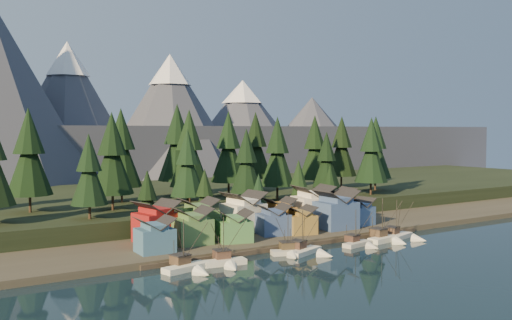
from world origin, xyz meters
TOP-DOWN VIEW (x-y plane):
  - ground at (0.00, 0.00)m, footprint 500.00×500.00m
  - shore_strip at (0.00, 40.00)m, footprint 400.00×50.00m
  - hillside at (0.00, 90.00)m, footprint 420.00×100.00m
  - dock at (0.00, 16.50)m, footprint 80.00×4.00m
  - mountain_ridge at (-4.20, 213.59)m, footprint 560.00×190.00m
  - boat_0 at (-32.14, 8.59)m, footprint 10.60×11.18m
  - boat_1 at (-23.64, 8.61)m, footprint 9.66×10.25m
  - boat_2 at (-6.78, 9.41)m, footprint 8.52×9.06m
  - boat_3 at (-2.56, 7.74)m, footprint 10.72×11.08m
  - boat_4 at (13.32, 7.84)m, footprint 9.02×9.55m
  - boat_5 at (22.63, 8.05)m, footprint 9.86×10.49m
  - boat_6 at (28.95, 8.71)m, footprint 11.12×11.59m
  - house_front_0 at (-33.48, 22.65)m, footprint 7.92×7.52m
  - house_front_1 at (-22.50, 26.46)m, footprint 8.89×8.59m
  - house_front_2 at (-12.77, 23.55)m, footprint 9.24×9.28m
  - house_front_3 at (0.11, 25.72)m, footprint 8.88×8.61m
  - house_front_4 at (6.87, 23.30)m, footprint 8.31×8.72m
  - house_front_5 at (19.35, 23.83)m, footprint 10.20×9.34m
  - house_front_6 at (28.31, 24.84)m, footprint 8.19×7.82m
  - house_back_0 at (-28.59, 33.34)m, footprint 10.36×10.07m
  - house_back_1 at (-17.16, 33.65)m, footprint 9.44×9.53m
  - house_back_2 at (-3.78, 33.93)m, footprint 10.38×9.64m
  - house_back_3 at (7.46, 33.54)m, footprint 8.89×8.15m
  - house_back_4 at (18.59, 32.77)m, footprint 11.65×11.33m
  - house_back_5 at (27.63, 32.84)m, footprint 10.03×10.12m
  - tree_hill_1 at (-50.00, 68.00)m, footprint 12.08×12.08m
  - tree_hill_2 at (-40.00, 48.00)m, footprint 9.14×9.14m
  - tree_hill_3 at (-30.00, 60.00)m, footprint 11.65×11.65m
  - tree_hill_4 at (-22.00, 75.00)m, footprint 12.35×12.35m
  - tree_hill_5 at (-12.00, 50.00)m, footprint 9.63×9.63m
  - tree_hill_6 at (-4.00, 65.00)m, footprint 12.21×12.21m
  - tree_hill_7 at (6.00, 48.00)m, footprint 9.68×9.68m
  - tree_hill_8 at (14.00, 72.00)m, footprint 12.18×12.18m
  - tree_hill_9 at (22.00, 55.00)m, footprint 11.32×11.32m
  - tree_hill_10 at (30.00, 80.00)m, footprint 12.27×12.27m
  - tree_hill_11 at (38.00, 50.00)m, footprint 9.26×9.26m
  - tree_hill_12 at (46.00, 66.00)m, footprint 11.75×11.75m
  - tree_hill_13 at (56.00, 48.00)m, footprint 11.34×11.34m
  - tree_hill_14 at (64.00, 72.00)m, footprint 11.75×11.75m
  - tree_hill_15 at (0.00, 82.00)m, footprint 13.27×13.27m
  - tree_hill_17 at (68.00, 58.00)m, footprint 11.65×11.65m
  - tree_shore_0 at (-28.00, 40.00)m, footprint 7.21×7.21m
  - tree_shore_1 at (-12.00, 40.00)m, footprint 7.07×7.07m
  - tree_shore_2 at (5.00, 40.00)m, footprint 6.20×6.20m
  - tree_shore_3 at (19.00, 40.00)m, footprint 7.71×7.71m
  - tree_shore_4 at (31.00, 40.00)m, footprint 6.83×6.83m

SIDE VIEW (x-z plane):
  - ground at x=0.00m, z-range 0.00..0.00m
  - dock at x=0.00m, z-range 0.00..1.00m
  - shore_strip at x=0.00m, z-range 0.00..1.50m
  - boat_4 at x=13.32m, z-range -3.09..6.79m
  - boat_3 at x=-2.56m, z-range -3.50..7.49m
  - boat_6 at x=28.95m, z-range -3.58..7.59m
  - boat_2 at x=-6.78m, z-range -3.12..7.30m
  - boat_0 at x=-32.14m, z-range -3.59..7.88m
  - boat_1 at x=-23.64m, z-range -3.42..7.72m
  - boat_5 at x=22.63m, z-range -3.67..8.53m
  - hillside at x=0.00m, z-range 0.00..6.00m
  - house_front_4 at x=6.87m, z-range 1.68..8.71m
  - house_front_2 at x=-12.77m, z-range 1.69..9.09m
  - house_front_6 at x=28.31m, z-range 1.69..9.27m
  - house_front_0 at x=-33.48m, z-range 1.69..9.30m
  - house_front_3 at x=0.11m, z-range 1.69..9.35m
  - house_back_3 at x=7.46m, z-range 1.71..9.78m
  - house_front_1 at x=-22.50m, z-range 1.72..10.23m
  - house_back_1 at x=-17.16m, z-range 1.74..11.26m
  - house_back_5 at x=27.63m, z-range 1.74..11.47m
  - house_back_0 at x=-28.59m, z-range 1.75..11.52m
  - house_front_5 at x=19.35m, z-range 1.76..12.12m
  - house_back_2 at x=-3.78m, z-range 1.76..12.13m
  - house_back_4 at x=18.59m, z-range 1.77..12.67m
  - tree_shore_2 at x=5.00m, z-range 2.16..16.61m
  - tree_shore_4 at x=31.00m, z-range 2.23..18.14m
  - tree_shore_1 at x=-12.00m, z-range 2.26..18.74m
  - tree_shore_0 at x=-28.00m, z-range 2.27..19.06m
  - tree_shore_3 at x=19.00m, z-range 2.33..20.28m
  - tree_hill_2 at x=-40.00m, z-range 6.99..28.28m
  - tree_hill_11 at x=38.00m, z-range 7.00..28.57m
  - tree_hill_5 at x=-12.00m, z-range 7.04..29.48m
  - tree_hill_7 at x=6.00m, z-range 7.05..29.61m
  - tree_hill_9 at x=22.00m, z-range 7.23..33.60m
  - tree_hill_13 at x=56.00m, z-range 7.23..33.65m
  - tree_hill_17 at x=68.00m, z-range 7.27..34.39m
  - tree_hill_3 at x=-30.00m, z-range 7.27..34.40m
  - tree_hill_12 at x=46.00m, z-range 7.28..34.65m
  - tree_hill_14 at x=64.00m, z-range 7.28..34.66m
  - tree_hill_1 at x=-50.00m, z-range 7.31..35.45m
  - tree_hill_8 at x=14.00m, z-range 7.33..35.71m
  - tree_hill_6 at x=-4.00m, z-range 7.33..35.78m
  - tree_hill_10 at x=30.00m, z-range 7.34..35.92m
  - tree_hill_4 at x=-22.00m, z-range 7.34..36.11m
  - tree_hill_15 at x=0.00m, z-range 7.45..38.36m
  - mountain_ridge at x=-4.20m, z-range -18.94..71.06m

